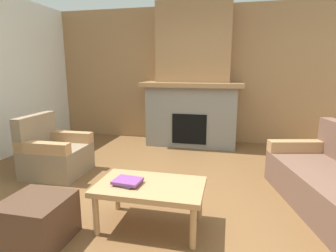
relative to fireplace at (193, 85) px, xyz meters
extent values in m
plane|color=brown|center=(0.00, -2.62, -1.16)|extent=(9.00, 9.00, 0.00)
cube|color=#997047|center=(0.00, 0.38, 0.19)|extent=(6.00, 0.12, 2.70)
cube|color=gray|center=(0.00, -0.03, -0.59)|extent=(1.70, 0.70, 1.15)
cube|color=black|center=(0.00, -0.36, -0.78)|extent=(0.64, 0.08, 0.56)
cube|color=#997047|center=(0.00, -0.08, 0.03)|extent=(1.90, 0.82, 0.08)
cube|color=#997047|center=(0.00, 0.07, 0.80)|extent=(1.40, 0.50, 1.47)
cube|color=brown|center=(1.85, -2.32, -0.96)|extent=(1.23, 1.94, 0.40)
cube|color=tan|center=(1.66, -1.52, -0.69)|extent=(0.85, 0.35, 0.15)
cube|color=#847056|center=(-1.64, -2.05, -0.96)|extent=(0.78, 0.78, 0.40)
cube|color=#847056|center=(-1.95, -2.05, -0.54)|extent=(0.16, 0.76, 0.45)
cube|color=tan|center=(-1.64, -2.36, -0.69)|extent=(0.76, 0.16, 0.15)
cube|color=tan|center=(-1.65, -1.74, -0.69)|extent=(0.76, 0.16, 0.15)
cube|color=tan|center=(0.03, -3.04, -0.76)|extent=(1.00, 0.60, 0.05)
cylinder|color=tan|center=(-0.41, -3.28, -0.97)|extent=(0.06, 0.06, 0.38)
cylinder|color=tan|center=(0.47, -3.28, -0.97)|extent=(0.06, 0.06, 0.38)
cylinder|color=tan|center=(-0.41, -2.80, -0.97)|extent=(0.06, 0.06, 0.38)
cylinder|color=tan|center=(0.47, -2.80, -0.97)|extent=(0.06, 0.06, 0.38)
cube|color=#4C3323|center=(-0.85, -3.48, -0.96)|extent=(0.52, 0.52, 0.40)
cube|color=#2D2D33|center=(-0.17, -3.08, -0.72)|extent=(0.24, 0.26, 0.02)
cube|color=#7A3D84|center=(-0.18, -3.09, -0.70)|extent=(0.27, 0.22, 0.03)
camera|label=1|loc=(0.72, -5.32, 0.32)|focal=29.24mm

